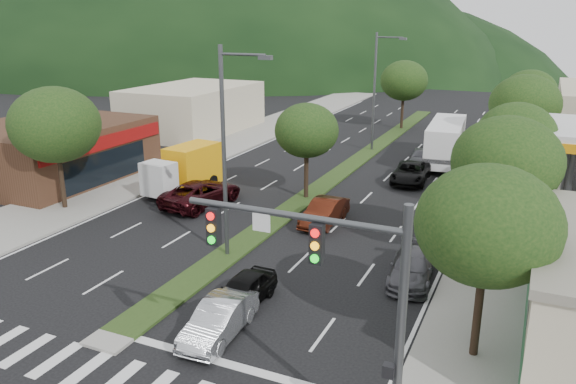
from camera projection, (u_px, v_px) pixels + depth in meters
The scene contains 28 objects.
ground at pixel (116, 337), 20.42m from camera, with size 160.00×160.00×0.00m, color black.
sidewalk_right at pixel (520, 192), 37.24m from camera, with size 5.00×90.00×0.15m, color gray.
sidewalk_left at pixel (196, 155), 47.27m from camera, with size 6.00×90.00×0.15m, color gray.
median at pixel (354, 163), 44.77m from camera, with size 1.60×56.00×0.12m, color #1C3212.
crosswalk at pixel (76, 366), 18.68m from camera, with size 19.00×2.20×0.01m, color silver.
traffic_signal at pixel (341, 285), 14.15m from camera, with size 6.12×0.40×7.00m.
shop_left at pixel (52, 151), 40.14m from camera, with size 10.15×12.00×4.00m.
bldg_left_far at pixel (194, 109), 56.81m from camera, with size 9.00×14.00×4.60m, color beige.
hill_far at pixel (160, 62), 147.63m from camera, with size 176.00×132.00×82.00m, color black.
tree_r_a at pixel (488, 225), 17.76m from camera, with size 4.60×4.60×6.63m.
tree_r_b at pixel (507, 162), 24.65m from camera, with size 4.80×4.80×6.94m.
tree_r_c at pixel (516, 136), 31.70m from camera, with size 4.40×4.40×6.48m.
tree_r_d at pixel (525, 104), 40.28m from camera, with size 5.00×5.00×7.17m.
tree_r_e at pixel (529, 92), 49.07m from camera, with size 4.60×4.60×6.71m.
tree_med_near at pixel (307, 131), 34.78m from camera, with size 4.00×4.00×6.02m.
tree_med_far at pixel (404, 81), 57.24m from camera, with size 4.80×4.80×6.94m.
tree_l_a at pixel (55, 125), 32.51m from camera, with size 5.20×5.20×7.25m.
streetlight_near at pixel (227, 144), 25.65m from camera, with size 2.60×0.25×10.00m.
streetlight_mid at pixel (377, 86), 47.41m from camera, with size 2.60×0.25×10.00m.
sedan_silver at pixel (219, 319), 20.29m from camera, with size 1.41×4.05×1.33m, color #B8BAC0.
suv_maroon at pixel (201, 193), 34.56m from camera, with size 2.63×5.71×1.59m, color black.
car_queue_a at pixel (243, 291), 22.50m from camera, with size 1.51×3.75×1.28m, color black.
car_queue_b at pixel (412, 267), 24.61m from camera, with size 1.79×4.39×1.28m, color #444348.
car_queue_c at pixel (325, 212), 31.43m from camera, with size 1.49×4.26×1.41m, color #42160B.
car_queue_d at pixel (411, 173), 39.49m from camera, with size 2.30×4.98×1.38m, color black.
car_queue_e at pixel (420, 157), 44.39m from camera, with size 1.47×3.65×1.25m, color #515156.
box_truck at pixel (186, 170), 37.40m from camera, with size 2.77×6.16×2.95m.
motorhome at pixel (446, 142), 44.23m from camera, with size 3.30×8.86×3.34m.
Camera 1 is at (13.09, -13.78, 11.09)m, focal length 35.00 mm.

